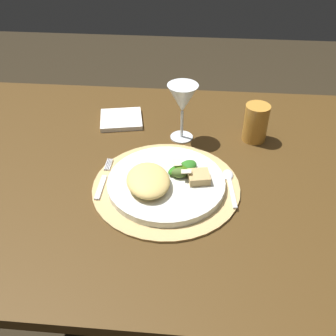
% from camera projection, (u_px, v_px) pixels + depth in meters
% --- Properties ---
extents(ground_plane, '(6.00, 6.00, 0.00)m').
position_uv_depth(ground_plane, '(158.00, 322.00, 1.43)').
color(ground_plane, '#2C2316').
extents(dining_table, '(1.23, 0.88, 0.72)m').
position_uv_depth(dining_table, '(155.00, 215.00, 1.10)').
color(dining_table, '#493114').
rests_on(dining_table, ground).
extents(placemat, '(0.35, 0.35, 0.01)m').
position_uv_depth(placemat, '(166.00, 186.00, 0.93)').
color(placemat, tan).
rests_on(placemat, dining_table).
extents(dinner_plate, '(0.28, 0.28, 0.02)m').
position_uv_depth(dinner_plate, '(166.00, 183.00, 0.92)').
color(dinner_plate, silver).
rests_on(dinner_plate, placemat).
extents(pasta_serving, '(0.13, 0.15, 0.03)m').
position_uv_depth(pasta_serving, '(147.00, 180.00, 0.89)').
color(pasta_serving, '#E7C16A').
rests_on(pasta_serving, dinner_plate).
extents(salad_greens, '(0.08, 0.08, 0.03)m').
position_uv_depth(salad_greens, '(182.00, 169.00, 0.93)').
color(salad_greens, '#2C711F').
rests_on(salad_greens, dinner_plate).
extents(bread_piece, '(0.06, 0.06, 0.02)m').
position_uv_depth(bread_piece, '(199.00, 177.00, 0.91)').
color(bread_piece, tan).
rests_on(bread_piece, dinner_plate).
extents(fork, '(0.01, 0.15, 0.00)m').
position_uv_depth(fork, '(103.00, 180.00, 0.94)').
color(fork, silver).
rests_on(fork, placemat).
extents(spoon, '(0.03, 0.14, 0.01)m').
position_uv_depth(spoon, '(229.00, 181.00, 0.94)').
color(spoon, silver).
rests_on(spoon, placemat).
extents(napkin, '(0.14, 0.14, 0.01)m').
position_uv_depth(napkin, '(121.00, 119.00, 1.17)').
color(napkin, white).
rests_on(napkin, dining_table).
extents(wine_glass, '(0.08, 0.08, 0.16)m').
position_uv_depth(wine_glass, '(182.00, 100.00, 1.03)').
color(wine_glass, silver).
rests_on(wine_glass, dining_table).
extents(amber_tumbler, '(0.07, 0.07, 0.11)m').
position_uv_depth(amber_tumbler, '(256.00, 123.00, 1.07)').
color(amber_tumbler, '#C78834').
rests_on(amber_tumbler, dining_table).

